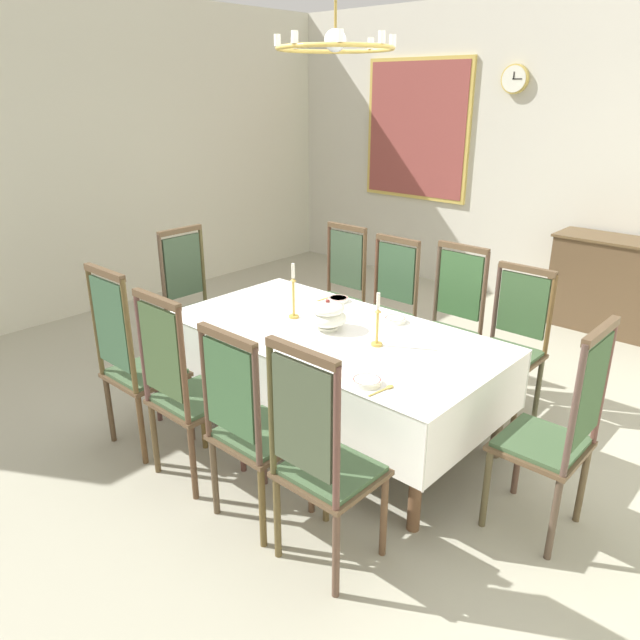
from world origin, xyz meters
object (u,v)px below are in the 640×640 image
object	(u,v)px
mounted_clock	(515,79)
framed_painting	(417,130)
soup_tureen	(328,315)
chandelier	(335,46)
chair_south_c	(251,425)
chair_head_east	(557,431)
bowl_far_left	(395,319)
bowl_near_right	(338,299)
chair_north_a	(337,292)
chair_north_d	(510,343)
spoon_primary	(387,388)
spoon_secondary	(330,297)
chair_head_west	(194,300)
bowl_near_left	(367,381)
chair_south_b	(184,387)
candlestick_east	(377,325)
chair_south_a	(134,360)
chair_north_c	(449,322)
dining_table	(333,341)
sideboard	(631,289)
chair_north_b	(386,306)
candlestick_west	(293,296)

from	to	relation	value
mounted_clock	framed_painting	distance (m)	1.27
soup_tureen	chandelier	distance (m)	1.58
chair_south_c	chair_head_east	distance (m)	1.54
bowl_far_left	bowl_near_right	bearing A→B (deg)	173.33
chair_north_a	chair_north_d	size ratio (longest dim) A/B	1.05
spoon_primary	spoon_secondary	world-z (taller)	same
chair_head_west	bowl_near_left	bearing A→B (deg)	78.06
chair_south_b	mounted_clock	world-z (taller)	mounted_clock
candlestick_east	mounted_clock	xyz separation A→B (m)	(-0.92, 3.42, 1.42)
chair_south_a	chair_north_c	bearing A→B (deg)	60.73
bowl_far_left	mounted_clock	bearing A→B (deg)	104.40
soup_tureen	framed_painting	bearing A→B (deg)	115.92
bowl_near_right	chair_south_c	bearing A→B (deg)	-65.98
dining_table	bowl_near_right	bearing A→B (deg)	127.05
bowl_far_left	sideboard	world-z (taller)	sideboard
spoon_secondary	sideboard	world-z (taller)	sideboard
chair_south_b	candlestick_east	bearing A→B (deg)	56.80
spoon_secondary	mounted_clock	size ratio (longest dim) A/B	0.62
soup_tureen	bowl_far_left	world-z (taller)	soup_tureen
chair_south_a	chair_north_d	bearing A→B (deg)	50.88
chair_north_c	soup_tureen	bearing A→B (deg)	70.93
chair_south_b	mounted_clock	distance (m)	4.71
chair_south_b	chair_head_east	world-z (taller)	chair_head_east
chair_south_a	mounted_clock	distance (m)	4.71
chair_south_c	bowl_near_left	world-z (taller)	chair_south_c
bowl_near_right	chandelier	xyz separation A→B (m)	(0.35, -0.46, 1.66)
mounted_clock	chandelier	size ratio (longest dim) A/B	0.43
dining_table	chair_north_b	size ratio (longest dim) A/B	1.93
chair_north_c	candlestick_east	xyz separation A→B (m)	(0.06, -0.97, 0.28)
bowl_near_left	mounted_clock	bearing A→B (deg)	107.18
chair_head_east	framed_painting	size ratio (longest dim) A/B	0.76
chair_north_c	chair_north_b	bearing A→B (deg)	0.23
chair_north_a	chandelier	size ratio (longest dim) A/B	1.71
chair_south_c	sideboard	xyz separation A→B (m)	(0.63, 4.15, -0.13)
candlestick_east	sideboard	distance (m)	3.25
chair_north_b	candlestick_east	world-z (taller)	chair_north_b
chair_south_a	bowl_near_left	size ratio (longest dim) A/B	7.97
chair_south_b	chair_north_b	xyz separation A→B (m)	(0.00, 1.94, -0.02)
soup_tureen	chair_south_c	bearing A→B (deg)	-70.91
chair_north_b	soup_tureen	world-z (taller)	chair_north_b
chair_head_east	chair_north_a	bearing A→B (deg)	67.04
chair_head_east	chair_south_c	bearing A→B (deg)	128.95
spoon_secondary	framed_painting	bearing A→B (deg)	118.51
dining_table	chandelier	distance (m)	1.75
chair_head_west	candlestick_west	distance (m)	1.17
soup_tureen	dining_table	bearing A→B (deg)	0.00
chandelier	mounted_clock	bearing A→B (deg)	99.42
chair_south_a	chair_north_d	size ratio (longest dim) A/B	1.13
chair_south_c	chair_north_c	xyz separation A→B (m)	(0.00, 1.94, 0.01)
chair_south_b	chair_head_east	bearing A→B (deg)	28.77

